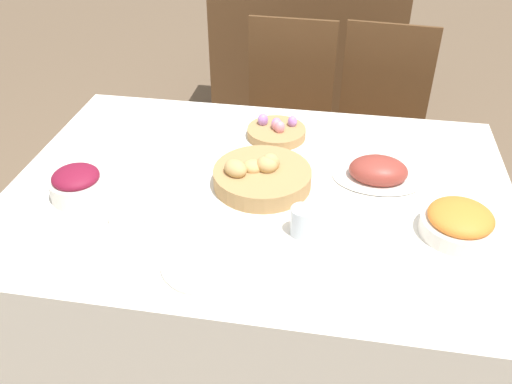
% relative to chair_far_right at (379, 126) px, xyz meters
% --- Properties ---
extents(ground_plane, '(12.00, 12.00, 0.00)m').
position_rel_chair_far_right_xyz_m(ground_plane, '(-0.43, -0.94, -0.51)').
color(ground_plane, brown).
extents(dining_table, '(1.62, 1.15, 0.74)m').
position_rel_chair_far_right_xyz_m(dining_table, '(-0.43, -0.94, -0.14)').
color(dining_table, silver).
rests_on(dining_table, ground).
extents(chair_far_right, '(0.46, 0.46, 0.96)m').
position_rel_chair_far_right_xyz_m(chair_far_right, '(0.00, 0.00, 0.00)').
color(chair_far_right, brown).
rests_on(chair_far_right, ground).
extents(chair_far_center, '(0.43, 0.43, 0.96)m').
position_rel_chair_far_right_xyz_m(chair_far_center, '(-0.45, 0.00, 0.00)').
color(chair_far_center, brown).
rests_on(chair_far_center, ground).
extents(sideboard, '(1.16, 0.44, 0.95)m').
position_rel_chair_far_right_xyz_m(sideboard, '(-0.44, 0.97, -0.03)').
color(sideboard, brown).
rests_on(sideboard, ground).
extents(bread_basket, '(0.32, 0.32, 0.11)m').
position_rel_chair_far_right_xyz_m(bread_basket, '(-0.42, -0.92, 0.27)').
color(bread_basket, '#AD8451').
rests_on(bread_basket, dining_table).
extents(egg_basket, '(0.22, 0.22, 0.08)m').
position_rel_chair_far_right_xyz_m(egg_basket, '(-0.42, -0.60, 0.26)').
color(egg_basket, '#AD8451').
rests_on(egg_basket, dining_table).
extents(ham_platter, '(0.30, 0.21, 0.09)m').
position_rel_chair_far_right_xyz_m(ham_platter, '(-0.05, -0.83, 0.26)').
color(ham_platter, silver).
rests_on(ham_platter, dining_table).
extents(carrot_bowl, '(0.22, 0.22, 0.09)m').
position_rel_chair_far_right_xyz_m(carrot_bowl, '(0.17, -1.07, 0.28)').
color(carrot_bowl, silver).
rests_on(carrot_bowl, dining_table).
extents(beet_salad_bowl, '(0.17, 0.17, 0.10)m').
position_rel_chair_far_right_xyz_m(beet_salad_bowl, '(-0.98, -1.09, 0.28)').
color(beet_salad_bowl, silver).
rests_on(beet_salad_bowl, dining_table).
extents(dinner_plate, '(0.24, 0.24, 0.01)m').
position_rel_chair_far_right_xyz_m(dinner_plate, '(-0.51, -1.33, 0.24)').
color(dinner_plate, silver).
rests_on(dinner_plate, dining_table).
extents(fork, '(0.01, 0.16, 0.00)m').
position_rel_chair_far_right_xyz_m(fork, '(-0.66, -1.33, 0.24)').
color(fork, silver).
rests_on(fork, dining_table).
extents(knife, '(0.01, 0.16, 0.00)m').
position_rel_chair_far_right_xyz_m(knife, '(-0.37, -1.33, 0.24)').
color(knife, silver).
rests_on(knife, dining_table).
extents(spoon, '(0.01, 0.16, 0.00)m').
position_rel_chair_far_right_xyz_m(spoon, '(-0.34, -1.33, 0.24)').
color(spoon, silver).
rests_on(spoon, dining_table).
extents(drinking_cup, '(0.07, 0.07, 0.09)m').
position_rel_chair_far_right_xyz_m(drinking_cup, '(-0.27, -1.15, 0.28)').
color(drinking_cup, silver).
rests_on(drinking_cup, dining_table).
extents(butter_dish, '(0.11, 0.07, 0.03)m').
position_rel_chair_far_right_xyz_m(butter_dish, '(-0.78, -1.17, 0.25)').
color(butter_dish, silver).
rests_on(butter_dish, dining_table).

